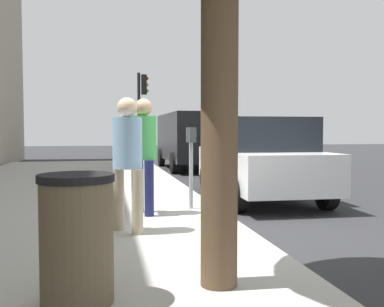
% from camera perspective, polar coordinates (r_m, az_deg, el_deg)
% --- Properties ---
extents(ground_plane, '(80.00, 80.00, 0.00)m').
position_cam_1_polar(ground_plane, '(6.48, 6.39, -10.35)').
color(ground_plane, '#2B2B2D').
rests_on(ground_plane, ground).
extents(sidewalk_slab, '(28.00, 6.00, 0.15)m').
position_cam_1_polar(sidewalk_slab, '(6.26, -21.25, -10.30)').
color(sidewalk_slab, '#A8A59E').
rests_on(sidewalk_slab, ground_plane).
extents(parking_meter, '(0.36, 0.12, 1.41)m').
position_cam_1_polar(parking_meter, '(7.40, -0.13, 0.45)').
color(parking_meter, gray).
rests_on(parking_meter, sidewalk_slab).
extents(pedestrian_at_meter, '(0.54, 0.41, 1.86)m').
position_cam_1_polar(pedestrian_at_meter, '(6.94, -6.44, 1.10)').
color(pedestrian_at_meter, '#191E4C').
rests_on(pedestrian_at_meter, sidewalk_slab).
extents(pedestrian_bystander, '(0.46, 0.39, 1.78)m').
position_cam_1_polar(pedestrian_bystander, '(5.72, -8.58, 0.09)').
color(pedestrian_bystander, tan).
rests_on(pedestrian_bystander, sidewalk_slab).
extents(parked_sedan_near, '(4.45, 2.07, 1.77)m').
position_cam_1_polar(parked_sedan_near, '(9.45, 8.99, -0.69)').
color(parked_sedan_near, silver).
rests_on(parked_sedan_near, ground_plane).
extents(parked_van_far, '(5.22, 2.15, 2.18)m').
position_cam_1_polar(parked_van_far, '(16.92, -0.15, 2.15)').
color(parked_van_far, black).
rests_on(parked_van_far, ground_plane).
extents(traffic_signal, '(0.24, 0.44, 3.60)m').
position_cam_1_polar(traffic_signal, '(16.77, -6.73, 6.63)').
color(traffic_signal, black).
rests_on(traffic_signal, sidewalk_slab).
extents(trash_bin, '(0.59, 0.59, 1.01)m').
position_cam_1_polar(trash_bin, '(3.50, -15.06, -10.87)').
color(trash_bin, brown).
rests_on(trash_bin, sidewalk_slab).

